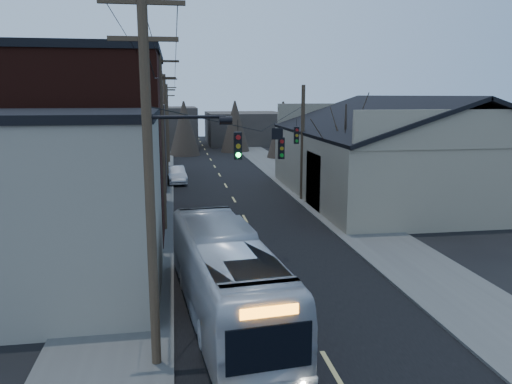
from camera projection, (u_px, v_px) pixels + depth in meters
road_surface at (228, 190)px, 41.51m from camera, size 9.00×110.00×0.02m
sidewalk_left at (149, 192)px, 40.48m from camera, size 4.00×110.00×0.12m
sidewalk_right at (304, 187)px, 42.53m from camera, size 4.00×110.00×0.12m
building_clapboard at (52, 209)px, 19.08m from camera, size 8.00×8.00×7.00m
building_brick at (76, 143)px, 29.29m from camera, size 10.00×12.00×10.00m
building_left_far at (116, 143)px, 45.15m from camera, size 9.00×14.00×7.00m
warehouse at (403, 162)px, 38.21m from camera, size 16.16×20.60×7.73m
building_far_left at (162, 128)px, 73.90m from camera, size 10.00×12.00×6.00m
building_far_right at (245, 128)px, 80.89m from camera, size 12.00×14.00×5.00m
bare_tree at (344, 161)px, 32.17m from camera, size 0.40×0.40×7.20m
utility_lines at (192, 137)px, 34.40m from camera, size 11.24×45.28×10.50m
bus at (226, 275)px, 17.58m from camera, size 3.66×11.27×3.08m
parked_car at (175, 175)px, 44.68m from camera, size 2.11×4.70×1.50m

